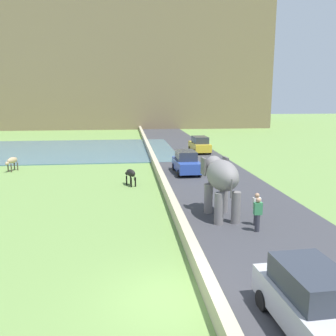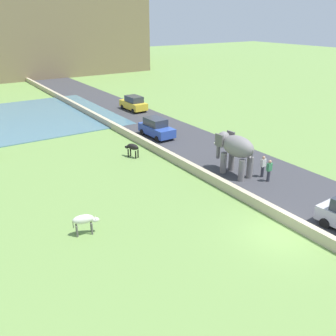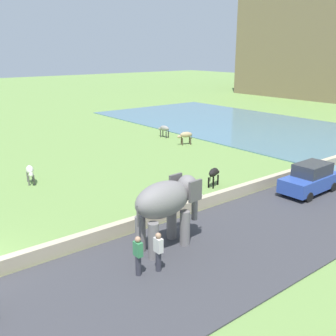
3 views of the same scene
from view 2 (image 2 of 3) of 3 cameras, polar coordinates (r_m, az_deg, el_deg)
The scene contains 10 objects.
ground_plane at distance 20.62m, azimuth 16.88°, elevation -9.89°, with size 220.00×220.00×0.00m, color #6B8E47.
road_surface at distance 37.60m, azimuth -1.44°, elevation 6.10°, with size 7.00×120.00×0.06m, color #38383D.
barrier_wall at distance 34.04m, azimuth -5.09°, elevation 4.74°, with size 0.40×110.00×0.64m, color tan.
elephant at distance 26.44m, azimuth 10.38°, elevation 3.03°, with size 1.58×3.51×2.99m.
person_beside_elephant at distance 26.20m, azimuth 15.38°, elevation -0.36°, with size 0.36×0.22×1.63m.
person_trailing at distance 26.81m, azimuth 14.49°, elevation 0.28°, with size 0.36×0.22×1.63m.
car_blue at distance 34.85m, azimuth -1.83°, elevation 6.23°, with size 1.87×4.04×1.80m.
car_yellow at distance 45.02m, azimuth -5.36°, elevation 9.94°, with size 1.88×4.05×1.80m.
cow_white at distance 19.89m, azimuth -12.82°, elevation -7.89°, with size 1.42×0.70×1.15m.
cow_black at distance 29.91m, azimuth -5.54°, elevation 3.20°, with size 0.86×1.40×1.15m.
Camera 2 is at (-14.05, -10.58, 10.77)m, focal length 39.35 mm.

